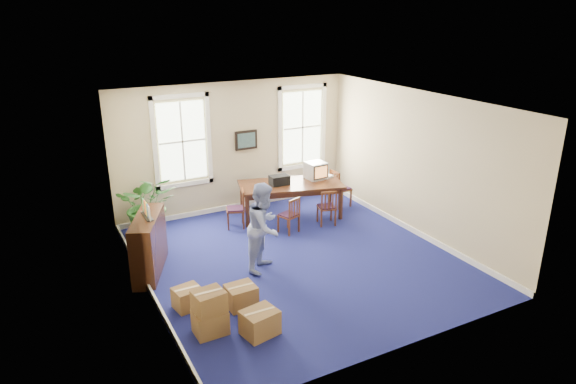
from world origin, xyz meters
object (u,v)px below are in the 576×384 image
conference_table (291,200)px  credenza (149,243)px  man (264,227)px  chair_near_left (289,215)px  crt_tv (316,170)px  cardboard_boxes (219,305)px  potted_plant (149,205)px

conference_table → credenza: credenza is taller
man → conference_table: bearing=9.2°
chair_near_left → credenza: credenza is taller
crt_tv → cardboard_boxes: size_ratio=0.37×
chair_near_left → man: size_ratio=0.49×
man → credenza: bearing=113.4°
credenza → man: bearing=-0.5°
crt_tv → chair_near_left: bearing=-148.2°
cardboard_boxes → man: bearing=44.3°
crt_tv → potted_plant: potted_plant is taller
man → potted_plant: (-1.60, 2.62, -0.16)m
crt_tv → man: (-2.44, -2.19, -0.17)m
credenza → cardboard_boxes: 2.43m
crt_tv → man: bearing=-142.3°
conference_table → man: man is taller
conference_table → credenza: bearing=-146.6°
conference_table → man: (-1.71, -2.13, 0.46)m
conference_table → credenza: size_ratio=1.65×
chair_near_left → potted_plant: (-2.80, 1.33, 0.29)m
conference_table → crt_tv: 0.96m
man → potted_plant: size_ratio=1.22×
cardboard_boxes → credenza: bearing=102.7°
credenza → chair_near_left: bearing=30.6°
conference_table → cardboard_boxes: size_ratio=1.82×
conference_table → potted_plant: 3.36m
chair_near_left → conference_table: bearing=-141.2°
conference_table → chair_near_left: 0.98m
chair_near_left → potted_plant: potted_plant is taller
man → cardboard_boxes: bearing=-177.8°
man → chair_near_left: bearing=4.9°
chair_near_left → man: bearing=26.7°
crt_tv → man: 3.28m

